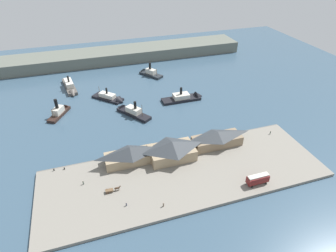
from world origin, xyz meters
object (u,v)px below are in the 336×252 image
ferry_shed_east_terminal (217,138)px  mooring_post_center_east (64,168)px  ferry_shed_west_terminal (172,149)px  street_tram (258,179)px  pedestrian_near_east_shed (270,133)px  ferry_near_quay (60,111)px  pedestrian_near_cart (83,183)px  mooring_post_west (54,170)px  pedestrian_near_west_shed (126,204)px  pedestrian_by_tram (163,205)px  mooring_post_center_west (245,132)px  ferry_moored_west (70,87)px  ferry_approaching_west (131,111)px  ferry_moored_east (149,73)px  ferry_approaching_east (187,97)px  horse_cart (112,190)px  ferry_shed_customs_shed (130,154)px  ferry_departing_north (112,98)px

ferry_shed_east_terminal → mooring_post_center_east: size_ratio=24.43×
ferry_shed_west_terminal → street_tram: bearing=-43.3°
pedestrian_near_east_shed → ferry_near_quay: ferry_near_quay is taller
pedestrian_near_cart → mooring_post_center_east: 12.47m
ferry_shed_east_terminal → mooring_post_west: bearing=176.3°
pedestrian_near_west_shed → ferry_near_quay: ferry_near_quay is taller
street_tram → mooring_post_west: size_ratio=9.25×
pedestrian_by_tram → mooring_post_center_west: pedestrian_by_tram is taller
pedestrian_by_tram → ferry_moored_west: size_ratio=0.07×
ferry_near_quay → ferry_approaching_west: bearing=-17.6°
pedestrian_near_east_shed → ferry_moored_east: 92.74m
pedestrian_near_cart → ferry_moored_west: 85.02m
ferry_approaching_east → horse_cart: bearing=-131.0°
ferry_moored_west → ferry_moored_east: size_ratio=1.46×
pedestrian_by_tram → ferry_approaching_east: size_ratio=0.07×
ferry_shed_west_terminal → pedestrian_by_tram: (-10.82, -23.43, -3.35)m
pedestrian_near_east_shed → ferry_moored_east: size_ratio=0.09×
ferry_moored_west → pedestrian_near_east_shed: bearing=-42.0°
horse_cart → ferry_approaching_east: 77.58m
ferry_shed_west_terminal → pedestrian_near_cart: (-36.03, -4.57, -3.40)m
ferry_moored_west → pedestrian_by_tram: bearing=-75.2°
pedestrian_near_cart → ferry_near_quay: 57.58m
street_tram → horse_cart: 53.07m
ferry_shed_customs_shed → ferry_approaching_west: bearing=78.7°
ferry_near_quay → ferry_approaching_east: bearing=-4.4°
pedestrian_near_cart → mooring_post_west: pedestrian_near_cart is taller
pedestrian_by_tram → ferry_approaching_east: bearing=63.4°
pedestrian_near_cart → ferry_shed_west_terminal: bearing=7.2°
pedestrian_near_east_shed → ferry_approaching_west: bearing=145.7°
mooring_post_center_west → ferry_moored_west: 106.46m
ferry_departing_north → pedestrian_near_east_shed: bearing=-41.4°
ferry_shed_customs_shed → ferry_shed_east_terminal: ferry_shed_customs_shed is taller
ferry_shed_east_terminal → horse_cart: 49.62m
street_tram → mooring_post_center_east: street_tram is taller
pedestrian_near_west_shed → ferry_approaching_east: 81.63m
horse_cart → ferry_approaching_west: bearing=71.9°
mooring_post_west → ferry_departing_north: size_ratio=0.05×
pedestrian_by_tram → pedestrian_near_cart: (-25.21, 18.86, -0.05)m
horse_cart → ferry_approaching_east: size_ratio=0.23×
ferry_shed_customs_shed → ferry_moored_west: 80.95m
pedestrian_near_east_shed → mooring_post_center_west: 11.43m
pedestrian_near_west_shed → mooring_post_center_east: (-19.89, 25.33, -0.24)m
ferry_shed_east_terminal → ferry_shed_customs_shed: bearing=179.5°
ferry_approaching_east → pedestrian_near_east_shed: bearing=-61.9°
ferry_shed_customs_shed → mooring_post_west: ferry_shed_customs_shed is taller
ferry_shed_customs_shed → pedestrian_by_tram: (5.98, -25.89, -3.03)m
pedestrian_near_cart → mooring_post_center_east: pedestrian_near_cart is taller
horse_cart → ferry_moored_west: 92.61m
ferry_shed_east_terminal → mooring_post_center_east: (-64.01, 3.88, -3.10)m
pedestrian_by_tram → ferry_shed_customs_shed: bearing=103.0°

